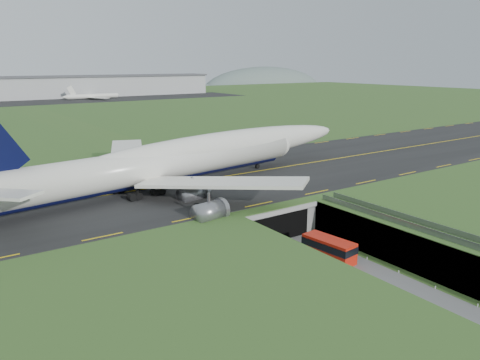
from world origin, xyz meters
TOP-DOWN VIEW (x-y plane):
  - ground at (0.00, 0.00)m, footprint 900.00×900.00m
  - airfield_deck at (0.00, 0.00)m, footprint 800.00×800.00m
  - trench_road at (0.00, -7.50)m, footprint 12.00×75.00m
  - taxiway at (0.00, 33.00)m, footprint 800.00×44.00m
  - tunnel_portal at (0.00, 16.71)m, footprint 17.00×22.30m
  - guideway at (11.00, -19.11)m, footprint 3.00×53.00m
  - jumbo_jet at (-5.29, 32.11)m, footprint 95.23×60.65m
  - shuttle_tram at (1.06, -2.44)m, footprint 4.29×8.99m
  - cargo_terminal at (-0.27, 299.41)m, footprint 320.00×67.00m
  - distant_hills at (64.38, 430.00)m, footprint 700.00×91.00m

SIDE VIEW (x-z plane):
  - distant_hills at x=64.38m, z-range -34.00..26.00m
  - ground at x=0.00m, z-range 0.00..0.00m
  - trench_road at x=0.00m, z-range 0.00..0.20m
  - shuttle_tram at x=1.06m, z-range 0.16..3.66m
  - airfield_deck at x=0.00m, z-range 0.00..6.00m
  - tunnel_portal at x=0.00m, z-range 0.33..6.33m
  - guideway at x=11.00m, z-range 1.80..8.85m
  - taxiway at x=0.00m, z-range 6.00..6.18m
  - jumbo_jet at x=-5.29m, z-range 1.32..21.60m
  - cargo_terminal at x=-0.27m, z-range 6.16..21.76m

